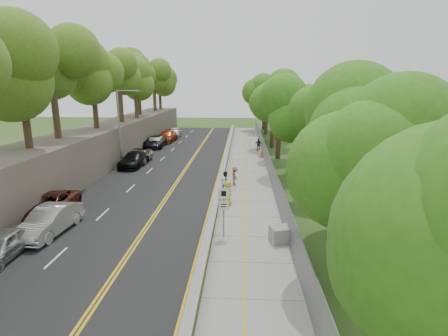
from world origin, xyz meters
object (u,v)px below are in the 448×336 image
at_px(car_1, 50,221).
at_px(painter_0, 228,193).
at_px(car_2, 50,205).
at_px(construction_barrel, 261,154).
at_px(concrete_block, 282,234).
at_px(car_0, 2,246).
at_px(streetlight, 121,123).
at_px(signpost, 224,204).
at_px(person_far, 259,145).

distance_m(car_1, painter_0, 11.48).
relative_size(car_1, painter_0, 2.73).
xyz_separation_m(car_1, car_2, (-1.60, 2.92, -0.08)).
distance_m(construction_barrel, painter_0, 17.11).
xyz_separation_m(concrete_block, car_1, (-13.30, 0.40, 0.35)).
relative_size(construction_barrel, painter_0, 0.47).
xyz_separation_m(car_2, painter_0, (11.66, 2.61, 0.18)).
distance_m(construction_barrel, car_0, 29.00).
xyz_separation_m(concrete_block, car_2, (-14.90, 3.32, 0.27)).
bearing_deg(streetlight, car_1, -85.13).
bearing_deg(car_2, car_0, -84.52).
relative_size(signpost, car_0, 0.78).
distance_m(concrete_block, person_far, 26.74).
bearing_deg(signpost, car_1, -179.24).
bearing_deg(car_0, person_far, 63.58).
distance_m(signpost, car_2, 12.04).
xyz_separation_m(signpost, concrete_block, (3.25, -0.53, -1.49)).
distance_m(construction_barrel, car_2, 24.45).
xyz_separation_m(concrete_block, painter_0, (-3.24, 5.93, 0.45)).
bearing_deg(signpost, person_far, 83.14).
relative_size(streetlight, car_2, 1.56).
bearing_deg(concrete_block, car_0, -169.44).
distance_m(car_0, person_far, 32.53).
height_order(signpost, person_far, signpost).
relative_size(car_2, painter_0, 2.91).
relative_size(car_1, person_far, 2.85).
xyz_separation_m(streetlight, car_2, (-0.14, -14.23, -3.89)).
xyz_separation_m(streetlight, person_far, (14.66, 9.19, -3.75)).
height_order(signpost, construction_barrel, signpost).
distance_m(streetlight, car_0, 20.57).
height_order(construction_barrel, concrete_block, concrete_block).
height_order(painter_0, person_far, painter_0).
distance_m(car_2, person_far, 27.70).
bearing_deg(car_0, construction_barrel, 60.06).
bearing_deg(construction_barrel, car_0, -119.02).
bearing_deg(construction_barrel, streetlight, -160.60).
xyz_separation_m(car_0, person_far, (14.00, 29.36, 0.18)).
relative_size(streetlight, signpost, 2.58).
xyz_separation_m(streetlight, concrete_block, (14.76, -17.55, -4.16)).
bearing_deg(signpost, streetlight, 124.08).
relative_size(signpost, construction_barrel, 3.77).
height_order(construction_barrel, car_1, car_1).
relative_size(car_0, car_2, 0.77).
relative_size(car_1, car_2, 0.94).
height_order(construction_barrel, painter_0, painter_0).
relative_size(construction_barrel, person_far, 0.49).
bearing_deg(car_0, streetlight, 90.95).
height_order(concrete_block, car_0, car_0).
bearing_deg(streetlight, painter_0, -45.23).
bearing_deg(car_1, person_far, 67.48).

